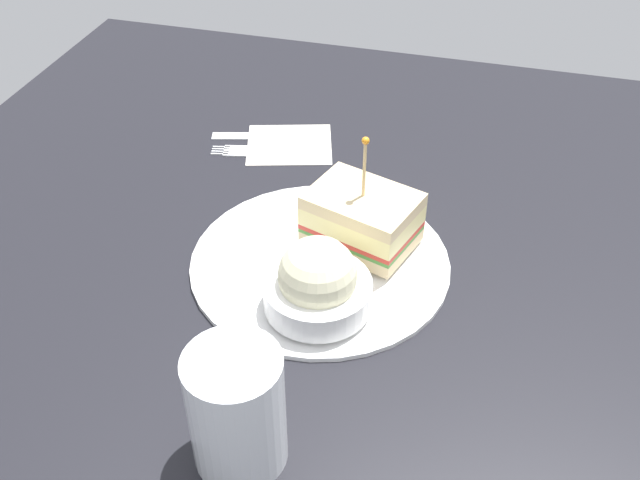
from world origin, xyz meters
TOP-DOWN VIEW (x-y plane):
  - ground_plane at (0.00, 0.00)cm, footprint 94.29×94.29cm
  - plate at (0.00, 0.00)cm, footprint 24.34×24.34cm
  - sandwich_half_center at (-3.16, -3.37)cm, footprint 11.45×9.71cm
  - coleslaw_bowl at (-1.48, 6.14)cm, footprint 9.37×9.37cm
  - drink_glass at (-0.26, 21.43)cm, footprint 6.75×6.75cm
  - napkin at (9.03, -19.42)cm, footprint 11.81×11.16cm
  - fork at (12.50, -16.82)cm, footprint 12.72×3.87cm
  - knife at (12.87, -20.25)cm, footprint 13.00×4.44cm

SIDE VIEW (x-z plane):
  - ground_plane at x=0.00cm, z-range -2.00..0.00cm
  - napkin at x=9.03cm, z-range 0.00..0.15cm
  - fork at x=12.50cm, z-range 0.00..0.35cm
  - knife at x=12.87cm, z-range 0.00..0.35cm
  - plate at x=0.00cm, z-range 0.00..0.96cm
  - coleslaw_bowl at x=-1.48cm, z-range 0.07..6.82cm
  - sandwich_half_center at x=-3.16cm, z-range -2.11..9.36cm
  - drink_glass at x=-0.26cm, z-range -0.42..9.46cm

